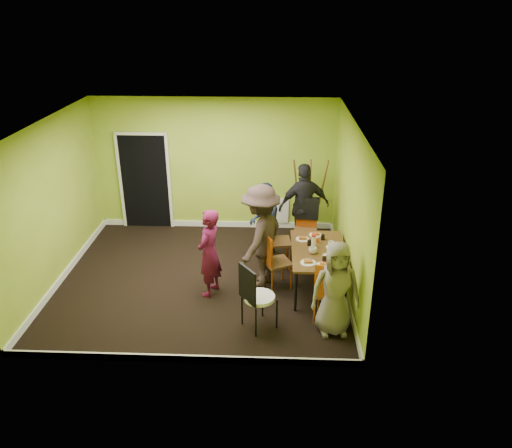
# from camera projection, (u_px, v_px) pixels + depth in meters

# --- Properties ---
(ground) EXTENTS (5.00, 5.00, 0.00)m
(ground) POSITION_uv_depth(u_px,v_px,m) (203.00, 279.00, 8.90)
(ground) COLOR black
(ground) RESTS_ON ground
(room_walls) EXTENTS (5.04, 4.54, 2.82)m
(room_walls) POSITION_uv_depth(u_px,v_px,m) (200.00, 228.00, 8.53)
(room_walls) COLOR #90A82B
(room_walls) RESTS_ON ground
(dining_table) EXTENTS (0.90, 1.50, 0.75)m
(dining_table) POSITION_uv_depth(u_px,v_px,m) (319.00, 253.00, 8.32)
(dining_table) COLOR black
(dining_table) RESTS_ON ground
(chair_left_far) EXTENTS (0.49, 0.49, 1.06)m
(chair_left_far) POSITION_uv_depth(u_px,v_px,m) (274.00, 237.00, 9.10)
(chair_left_far) COLOR #C65412
(chair_left_far) RESTS_ON ground
(chair_left_near) EXTENTS (0.55, 0.55, 1.01)m
(chair_left_near) POSITION_uv_depth(u_px,v_px,m) (273.00, 258.00, 8.41)
(chair_left_near) COLOR #C65412
(chair_left_near) RESTS_ON ground
(chair_back_end) EXTENTS (0.52, 0.59, 1.09)m
(chair_back_end) POSITION_uv_depth(u_px,v_px,m) (307.00, 214.00, 9.59)
(chair_back_end) COLOR #C65412
(chair_back_end) RESTS_ON ground
(chair_front_end) EXTENTS (0.53, 0.53, 1.04)m
(chair_front_end) POSITION_uv_depth(u_px,v_px,m) (329.00, 290.00, 7.47)
(chair_front_end) COLOR #C65412
(chair_front_end) RESTS_ON ground
(chair_bentwood) EXTENTS (0.59, 0.58, 1.08)m
(chair_bentwood) POSITION_uv_depth(u_px,v_px,m) (255.00, 294.00, 7.34)
(chair_bentwood) COLOR black
(chair_bentwood) RESTS_ON ground
(easel) EXTENTS (0.70, 0.66, 1.75)m
(easel) POSITION_uv_depth(u_px,v_px,m) (309.00, 200.00, 10.00)
(easel) COLOR brown
(easel) RESTS_ON ground
(plate_near_left) EXTENTS (0.24, 0.24, 0.01)m
(plate_near_left) POSITION_uv_depth(u_px,v_px,m) (303.00, 239.00, 8.64)
(plate_near_left) COLOR white
(plate_near_left) RESTS_ON dining_table
(plate_near_right) EXTENTS (0.25, 0.25, 0.01)m
(plate_near_right) POSITION_uv_depth(u_px,v_px,m) (308.00, 263.00, 7.88)
(plate_near_right) COLOR white
(plate_near_right) RESTS_ON dining_table
(plate_far_back) EXTENTS (0.22, 0.22, 0.01)m
(plate_far_back) POSITION_uv_depth(u_px,v_px,m) (315.00, 235.00, 8.80)
(plate_far_back) COLOR white
(plate_far_back) RESTS_ON dining_table
(plate_far_front) EXTENTS (0.25, 0.25, 0.01)m
(plate_far_front) POSITION_uv_depth(u_px,v_px,m) (324.00, 266.00, 7.80)
(plate_far_front) COLOR white
(plate_far_front) RESTS_ON dining_table
(plate_wall_back) EXTENTS (0.23, 0.23, 0.01)m
(plate_wall_back) POSITION_uv_depth(u_px,v_px,m) (333.00, 247.00, 8.36)
(plate_wall_back) COLOR white
(plate_wall_back) RESTS_ON dining_table
(plate_wall_front) EXTENTS (0.26, 0.26, 0.01)m
(plate_wall_front) POSITION_uv_depth(u_px,v_px,m) (330.00, 257.00, 8.06)
(plate_wall_front) COLOR white
(plate_wall_front) RESTS_ON dining_table
(thermos) EXTENTS (0.08, 0.08, 0.20)m
(thermos) POSITION_uv_depth(u_px,v_px,m) (314.00, 242.00, 8.33)
(thermos) COLOR white
(thermos) RESTS_ON dining_table
(blue_bottle) EXTENTS (0.08, 0.08, 0.19)m
(blue_bottle) POSITION_uv_depth(u_px,v_px,m) (334.00, 252.00, 8.02)
(blue_bottle) COLOR #1941BC
(blue_bottle) RESTS_ON dining_table
(orange_bottle) EXTENTS (0.04, 0.04, 0.09)m
(orange_bottle) POSITION_uv_depth(u_px,v_px,m) (318.00, 240.00, 8.51)
(orange_bottle) COLOR #C65412
(orange_bottle) RESTS_ON dining_table
(glass_mid) EXTENTS (0.07, 0.07, 0.10)m
(glass_mid) POSITION_uv_depth(u_px,v_px,m) (309.00, 243.00, 8.41)
(glass_mid) COLOR black
(glass_mid) RESTS_ON dining_table
(glass_back) EXTENTS (0.07, 0.07, 0.10)m
(glass_back) POSITION_uv_depth(u_px,v_px,m) (323.00, 237.00, 8.62)
(glass_back) COLOR black
(glass_back) RESTS_ON dining_table
(glass_front) EXTENTS (0.07, 0.07, 0.09)m
(glass_front) POSITION_uv_depth(u_px,v_px,m) (324.00, 259.00, 7.91)
(glass_front) COLOR black
(glass_front) RESTS_ON dining_table
(cup_a) EXTENTS (0.14, 0.14, 0.11)m
(cup_a) POSITION_uv_depth(u_px,v_px,m) (313.00, 250.00, 8.16)
(cup_a) COLOR white
(cup_a) RESTS_ON dining_table
(cup_b) EXTENTS (0.10, 0.10, 0.10)m
(cup_b) POSITION_uv_depth(u_px,v_px,m) (331.00, 244.00, 8.38)
(cup_b) COLOR white
(cup_b) RESTS_ON dining_table
(person_standing) EXTENTS (0.53, 0.65, 1.52)m
(person_standing) POSITION_uv_depth(u_px,v_px,m) (209.00, 253.00, 8.17)
(person_standing) COLOR #590F33
(person_standing) RESTS_ON ground
(person_left_far) EXTENTS (0.65, 0.79, 1.51)m
(person_left_far) POSITION_uv_depth(u_px,v_px,m) (264.00, 222.00, 9.29)
(person_left_far) COLOR #161E37
(person_left_far) RESTS_ON ground
(person_left_near) EXTENTS (1.09, 1.35, 1.82)m
(person_left_near) POSITION_uv_depth(u_px,v_px,m) (261.00, 237.00, 8.37)
(person_left_near) COLOR #332522
(person_left_near) RESTS_ON ground
(person_back_end) EXTENTS (1.09, 0.66, 1.73)m
(person_back_end) POSITION_uv_depth(u_px,v_px,m) (304.00, 206.00, 9.71)
(person_back_end) COLOR black
(person_back_end) RESTS_ON ground
(person_front_end) EXTENTS (0.76, 0.54, 1.47)m
(person_front_end) POSITION_uv_depth(u_px,v_px,m) (336.00, 289.00, 7.21)
(person_front_end) COLOR gray
(person_front_end) RESTS_ON ground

